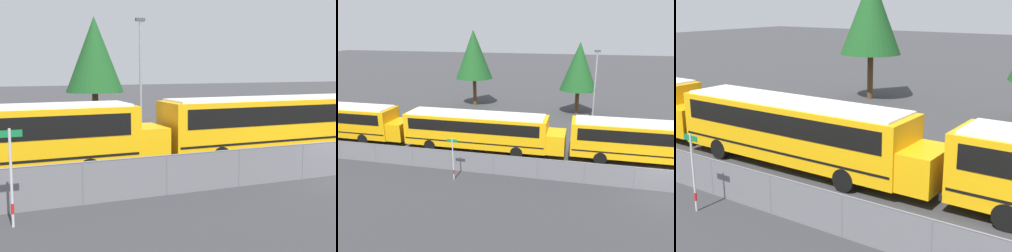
# 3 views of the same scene
# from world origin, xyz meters

# --- Properties ---
(school_bus_2) EXTENTS (13.09, 2.58, 3.07)m
(school_bus_2) POSITION_xyz_m (-12.94, 4.26, 1.82)
(school_bus_2) COLOR #EDA80F
(school_bus_2) RESTS_ON ground_plane
(street_sign) EXTENTS (0.70, 0.09, 2.87)m
(street_sign) POSITION_xyz_m (-12.99, -1.34, 1.53)
(street_sign) COLOR #B7B7BC
(street_sign) RESTS_ON ground_plane
(tree_3) EXTENTS (4.56, 4.56, 9.36)m
(tree_3) POSITION_xyz_m (-18.37, 19.44, 6.37)
(tree_3) COLOR #51381E
(tree_3) RESTS_ON ground_plane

